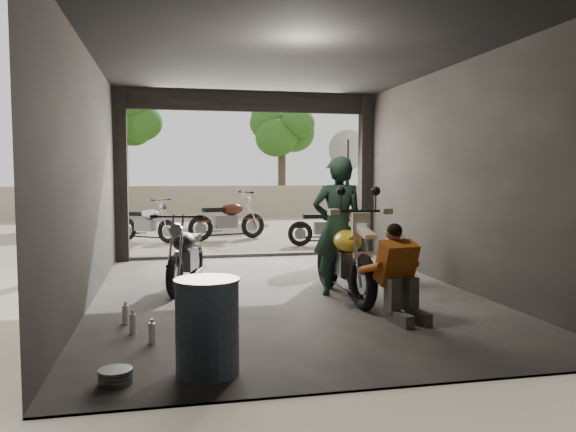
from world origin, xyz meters
name	(u,v)px	position (x,y,z in m)	size (l,w,h in m)	color
ground	(284,294)	(0.00, 0.00, 0.00)	(80.00, 80.00, 0.00)	#7A6D56
garage	(277,199)	(0.00, 0.55, 1.28)	(7.00, 7.13, 3.20)	#2D2B28
boundary_wall	(210,202)	(0.00, 14.00, 0.60)	(18.00, 0.30, 1.20)	gray
tree_left	(122,104)	(-3.00, 12.50, 3.99)	(2.20, 2.20, 5.60)	#382B1E
tree_right	(282,124)	(2.80, 14.00, 3.56)	(2.20, 2.20, 5.00)	#382B1E
main_bike	(344,252)	(0.72, -0.41, 0.61)	(0.76, 1.84, 1.23)	beige
left_bike	(186,251)	(-1.29, 0.67, 0.55)	(0.66, 1.61, 1.09)	black
outside_bike_a	(147,220)	(-2.05, 6.53, 0.53)	(0.65, 1.57, 1.06)	black
outside_bike_b	(227,216)	(-0.10, 6.55, 0.60)	(0.73, 1.78, 1.21)	#421910
outside_bike_c	(327,222)	(2.02, 4.90, 0.54)	(0.66, 1.59, 1.08)	black
rider	(338,227)	(0.68, -0.26, 0.94)	(0.68, 0.45, 1.87)	black
mechanic	(402,275)	(0.98, -1.68, 0.52)	(0.53, 0.72, 1.05)	#C06319
stool	(393,254)	(1.84, 0.61, 0.41)	(0.35, 0.35, 0.49)	black
helmet	(396,240)	(1.89, 0.65, 0.62)	(0.28, 0.30, 0.27)	white
oil_drum	(207,328)	(-1.24, -2.93, 0.40)	(0.51, 0.51, 0.79)	#445E73
sign_post	(348,168)	(2.28, 4.24, 1.77)	(0.87, 0.08, 2.60)	black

